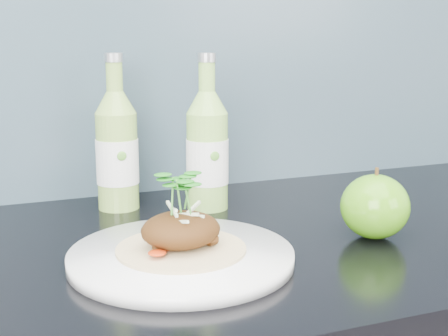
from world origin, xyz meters
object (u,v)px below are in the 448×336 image
Objects in this scene: cider_bottle_right at (207,151)px; green_apple at (375,207)px; dinner_plate at (181,257)px; cider_bottle_left at (117,151)px.

green_apple is at bearing -40.44° from cider_bottle_right.
cider_bottle_left is (-0.02, 0.27, 0.09)m from dinner_plate.
cider_bottle_right is at bearing 62.23° from dinner_plate.
cider_bottle_left reaches higher than green_apple.
cider_bottle_left is at bearing 93.80° from dinner_plate.
dinner_plate is at bearing -104.12° from cider_bottle_right.
dinner_plate is 0.28m from cider_bottle_left.
green_apple reaches higher than dinner_plate.
cider_bottle_right is (0.13, -0.05, 0.00)m from cider_bottle_left.
cider_bottle_left is 0.14m from cider_bottle_right.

